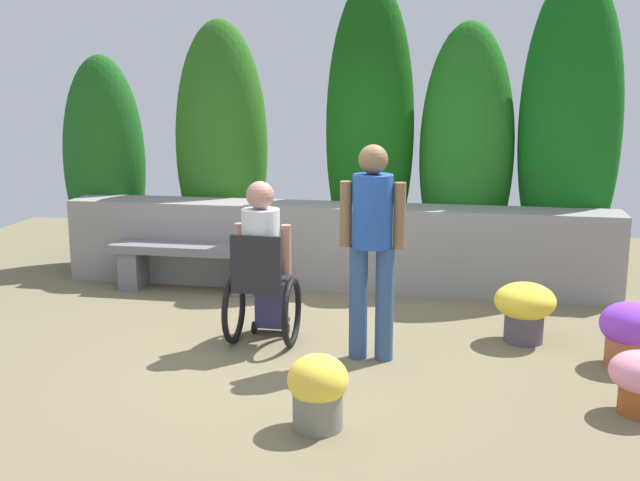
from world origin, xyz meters
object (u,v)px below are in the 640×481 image
person_standing_companion (372,238)px  flower_pot_purple_near (525,307)px  stone_bench (189,260)px  person_in_wheelchair (263,268)px  flower_pot_red_accent (631,332)px  flower_pot_small_foreground (318,389)px

person_standing_companion → flower_pot_purple_near: 1.49m
stone_bench → person_in_wheelchair: size_ratio=1.16×
stone_bench → flower_pot_purple_near: 3.37m
person_in_wheelchair → flower_pot_red_accent: size_ratio=2.72×
flower_pot_red_accent → flower_pot_small_foreground: (-2.09, -1.47, -0.01)m
person_standing_companion → flower_pot_red_accent: 2.05m
stone_bench → flower_pot_red_accent: bearing=-23.3°
person_in_wheelchair → person_standing_companion: size_ratio=0.81×
stone_bench → person_standing_companion: 2.68m
person_in_wheelchair → person_standing_companion: bearing=-9.2°
stone_bench → flower_pot_small_foreground: bearing=-60.8°
person_in_wheelchair → flower_pot_purple_near: 2.15m
person_in_wheelchair → flower_pot_red_accent: (2.82, -0.01, -0.36)m
person_standing_companion → flower_pot_red_accent: (1.92, 0.20, -0.68)m
flower_pot_small_foreground → person_in_wheelchair: bearing=116.1°
flower_pot_purple_near → flower_pot_red_accent: 0.85m
person_in_wheelchair → flower_pot_red_accent: 2.84m
flower_pot_red_accent → flower_pot_small_foreground: 2.56m
flower_pot_small_foreground → person_standing_companion: bearing=82.2°
stone_bench → person_standing_companion: person_standing_companion is taller
person_standing_companion → flower_pot_purple_near: (1.18, 0.62, -0.66)m
flower_pot_red_accent → person_in_wheelchair: bearing=179.8°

